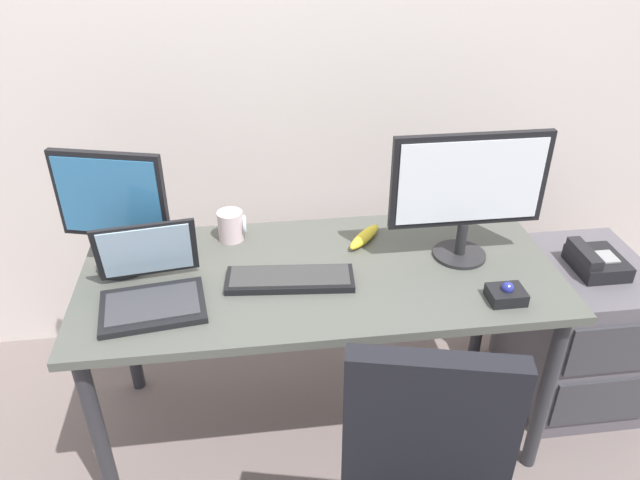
{
  "coord_description": "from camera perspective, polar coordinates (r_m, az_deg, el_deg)",
  "views": [
    {
      "loc": [
        -0.21,
        -1.65,
        1.84
      ],
      "look_at": [
        0.0,
        0.0,
        0.83
      ],
      "focal_mm": 34.04,
      "sensor_mm": 36.0,
      "label": 1
    }
  ],
  "objects": [
    {
      "name": "ground_plane",
      "position": [
        2.48,
        0.0,
        -16.62
      ],
      "size": [
        8.0,
        8.0,
        0.0
      ],
      "primitive_type": "plane",
      "color": "#6F625F"
    },
    {
      "name": "back_wall",
      "position": [
        2.4,
        -2.28,
        20.66
      ],
      "size": [
        6.0,
        0.1,
        2.8
      ],
      "primitive_type": "cube",
      "color": "beige",
      "rests_on": "ground"
    },
    {
      "name": "desk",
      "position": [
        2.05,
        0.0,
        -4.67
      ],
      "size": [
        1.57,
        0.7,
        0.71
      ],
      "color": "#4F524B",
      "rests_on": "ground"
    },
    {
      "name": "file_cabinet",
      "position": [
        2.61,
        22.87,
        -7.81
      ],
      "size": [
        0.42,
        0.53,
        0.6
      ],
      "color": "#57535A",
      "rests_on": "ground"
    },
    {
      "name": "desk_phone",
      "position": [
        2.41,
        24.49,
        -1.85
      ],
      "size": [
        0.17,
        0.2,
        0.09
      ],
      "color": "black",
      "rests_on": "file_cabinet"
    },
    {
      "name": "monitor_main",
      "position": [
        2.02,
        13.81,
        4.76
      ],
      "size": [
        0.52,
        0.18,
        0.45
      ],
      "color": "#262628",
      "rests_on": "desk"
    },
    {
      "name": "monitor_side",
      "position": [
        2.03,
        -18.97,
        3.07
      ],
      "size": [
        0.35,
        0.18,
        0.41
      ],
      "color": "#262628",
      "rests_on": "desk"
    },
    {
      "name": "keyboard",
      "position": [
        1.95,
        -2.84,
        -3.66
      ],
      "size": [
        0.42,
        0.17,
        0.03
      ],
      "color": "black",
      "rests_on": "desk"
    },
    {
      "name": "laptop",
      "position": [
        1.92,
        -15.65,
        -4.14
      ],
      "size": [
        0.34,
        0.32,
        0.23
      ],
      "color": "black",
      "rests_on": "desk"
    },
    {
      "name": "trackball_mouse",
      "position": [
        1.95,
        17.12,
        -4.87
      ],
      "size": [
        0.11,
        0.09,
        0.07
      ],
      "color": "black",
      "rests_on": "desk"
    },
    {
      "name": "coffee_mug",
      "position": [
        2.18,
        -8.33,
        1.35
      ],
      "size": [
        0.1,
        0.09,
        0.11
      ],
      "color": "silver",
      "rests_on": "desk"
    },
    {
      "name": "banana",
      "position": [
        2.16,
        4.21,
        0.31
      ],
      "size": [
        0.16,
        0.17,
        0.04
      ],
      "primitive_type": "ellipsoid",
      "rotation": [
        0.0,
        0.0,
        0.86
      ],
      "color": "yellow",
      "rests_on": "desk"
    }
  ]
}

